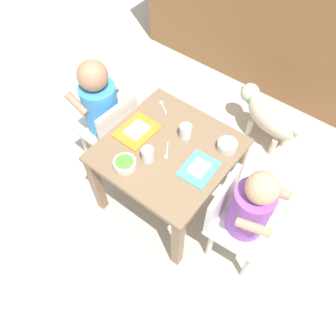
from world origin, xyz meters
The scene contains 14 objects.
ground_plane centered at (0.00, 0.00, 0.00)m, with size 7.00×7.00×0.00m, color #B2ADA3.
kitchen_cabinet_back centered at (0.00, 1.29, 0.52)m, with size 2.09×0.36×1.04m, color brown.
dining_table centered at (0.00, 0.00, 0.38)m, with size 0.58×0.59×0.46m.
seated_child_left centered at (-0.45, 0.02, 0.44)m, with size 0.30×0.30×0.71m.
seated_child_right centered at (0.45, -0.03, 0.43)m, with size 0.30×0.30×0.69m.
dog centered at (0.21, 0.74, 0.20)m, with size 0.47×0.28×0.31m.
food_tray_left centered at (-0.18, -0.01, 0.47)m, with size 0.16×0.20×0.02m.
food_tray_right centered at (0.18, -0.01, 0.47)m, with size 0.15×0.18×0.02m.
water_cup_left centered at (-0.03, -0.10, 0.49)m, with size 0.06×0.06×0.07m.
water_cup_right centered at (0.02, 0.11, 0.49)m, with size 0.06×0.06×0.07m.
veggie_bowl_far centered at (-0.09, -0.20, 0.48)m, with size 0.10×0.10×0.04m.
veggie_bowl_near centered at (0.22, 0.17, 0.48)m, with size 0.09×0.09×0.04m.
spoon_by_left_tray centered at (0.01, -0.02, 0.46)m, with size 0.07×0.09×0.01m.
spoon_by_right_tray centered at (-0.19, 0.20, 0.46)m, with size 0.09×0.07×0.01m.
Camera 1 is at (0.59, -0.76, 1.71)m, focal length 36.07 mm.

